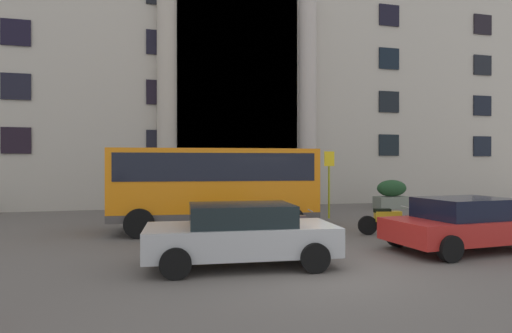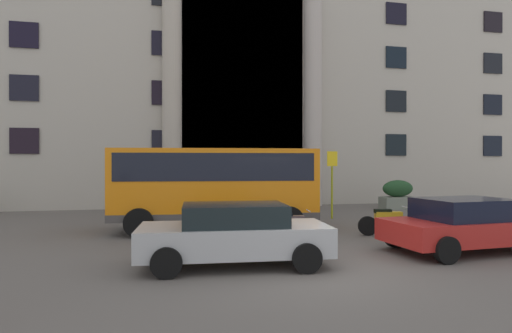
% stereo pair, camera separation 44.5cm
% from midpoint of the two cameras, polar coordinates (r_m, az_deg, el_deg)
% --- Properties ---
extents(ground_plane, '(80.00, 64.00, 0.12)m').
position_cam_midpoint_polar(ground_plane, '(9.16, 7.93, -14.13)').
color(ground_plane, '#58524D').
extents(office_building_facade, '(40.28, 9.74, 15.09)m').
position_cam_midpoint_polar(office_building_facade, '(26.44, -6.72, 11.94)').
color(office_building_facade, '#B0A79A').
rests_on(office_building_facade, ground_plane).
extents(orange_minibus, '(6.79, 3.06, 2.72)m').
position_cam_midpoint_polar(orange_minibus, '(13.85, -6.61, -2.14)').
color(orange_minibus, orange).
rests_on(orange_minibus, ground_plane).
extents(bus_stop_sign, '(0.44, 0.08, 2.75)m').
position_cam_midpoint_polar(bus_stop_sign, '(17.10, 9.34, -1.46)').
color(bus_stop_sign, '#9AA016').
rests_on(bus_stop_sign, ground_plane).
extents(hedge_planter_far_west, '(2.09, 0.73, 1.45)m').
position_cam_midpoint_polar(hedge_planter_far_west, '(19.96, 3.51, -4.05)').
color(hedge_planter_far_west, slate).
rests_on(hedge_planter_far_west, ground_plane).
extents(hedge_planter_west, '(1.68, 0.81, 1.43)m').
position_cam_midpoint_polar(hedge_planter_west, '(21.70, 17.72, -3.74)').
color(hedge_planter_west, slate).
rests_on(hedge_planter_west, ground_plane).
extents(parked_sedan_second, '(4.17, 2.31, 1.35)m').
position_cam_midpoint_polar(parked_sedan_second, '(11.91, 26.00, -7.08)').
color(parked_sedan_second, '#B3221E').
rests_on(parked_sedan_second, ground_plane).
extents(parked_coupe_end, '(4.23, 2.18, 1.35)m').
position_cam_midpoint_polar(parked_coupe_end, '(9.16, -3.49, -9.26)').
color(parked_coupe_end, '#B2B4B7').
rests_on(parked_coupe_end, ground_plane).
extents(scooter_by_planter, '(1.90, 0.56, 0.89)m').
position_cam_midpoint_polar(scooter_by_planter, '(12.02, 3.66, -8.15)').
color(scooter_by_planter, black).
rests_on(scooter_by_planter, ground_plane).
extents(motorcycle_far_end, '(1.96, 0.55, 0.89)m').
position_cam_midpoint_polar(motorcycle_far_end, '(16.11, 29.92, -6.02)').
color(motorcycle_far_end, black).
rests_on(motorcycle_far_end, ground_plane).
extents(motorcycle_near_kerb, '(1.89, 0.59, 0.89)m').
position_cam_midpoint_polar(motorcycle_near_kerb, '(13.65, 16.72, -7.14)').
color(motorcycle_near_kerb, black).
rests_on(motorcycle_near_kerb, ground_plane).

